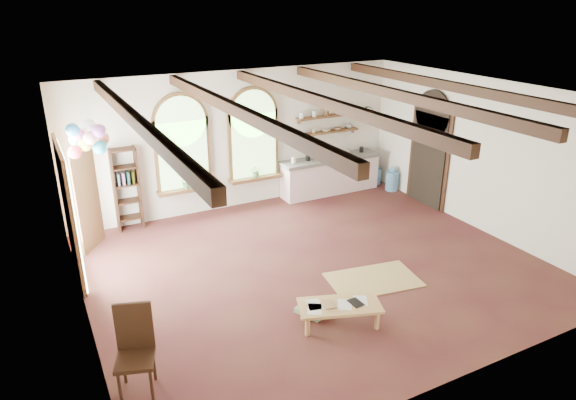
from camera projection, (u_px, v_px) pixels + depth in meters
floor at (315, 266)px, 9.61m from camera, size 8.00×8.00×0.00m
ceiling_beams at (319, 100)px, 8.46m from camera, size 6.20×6.80×0.18m
window_left at (182, 147)px, 11.23m from camera, size 1.30×0.28×2.20m
window_right at (253, 138)px, 11.96m from camera, size 1.30×0.28×2.20m
left_doorway at (70, 214)px, 8.97m from camera, size 0.10×1.90×2.50m
right_doorway at (428, 160)px, 12.13m from camera, size 0.10×1.30×2.40m
kitchen_counter at (330, 175)px, 13.06m from camera, size 2.68×0.62×0.94m
wall_shelf_lower at (328, 132)px, 12.81m from camera, size 1.70×0.24×0.04m
wall_shelf_upper at (328, 116)px, 12.66m from camera, size 1.70×0.24×0.04m
wall_clock at (368, 113)px, 13.27m from camera, size 0.32×0.04×0.32m
bookshelf at (127, 189)px, 10.86m from camera, size 0.53×0.32×1.80m
coffee_table at (340, 307)px, 7.79m from camera, size 1.36×0.95×0.36m
side_chair at (137, 368)px, 6.46m from camera, size 0.59×0.59×1.18m
floor_mat at (373, 280)px, 9.12m from camera, size 1.71×1.22×0.02m
floor_cushion at (314, 309)px, 8.21m from camera, size 0.61×0.61×0.08m
water_jug_a at (376, 175)px, 13.77m from camera, size 0.28×0.28×0.55m
water_jug_b at (392, 180)px, 13.28m from camera, size 0.33×0.33×0.64m
balloon_cluster at (89, 139)px, 9.15m from camera, size 0.77×0.80×1.15m
table_book at (323, 305)px, 7.73m from camera, size 0.23×0.29×0.02m
tablet at (356, 303)px, 7.80m from camera, size 0.18×0.26×0.01m
potted_plant_left at (186, 182)px, 11.43m from camera, size 0.27×0.23×0.30m
potted_plant_right at (256, 171)px, 12.16m from camera, size 0.27×0.23×0.30m
shelf_cup_a at (301, 133)px, 12.46m from camera, size 0.12×0.10×0.10m
shelf_cup_b at (314, 131)px, 12.61m from camera, size 0.10×0.10×0.09m
shelf_bowl_a at (326, 130)px, 12.77m from camera, size 0.22×0.22×0.05m
shelf_bowl_b at (338, 129)px, 12.92m from camera, size 0.20×0.20×0.06m
shelf_vase at (349, 125)px, 13.04m from camera, size 0.18×0.18×0.19m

